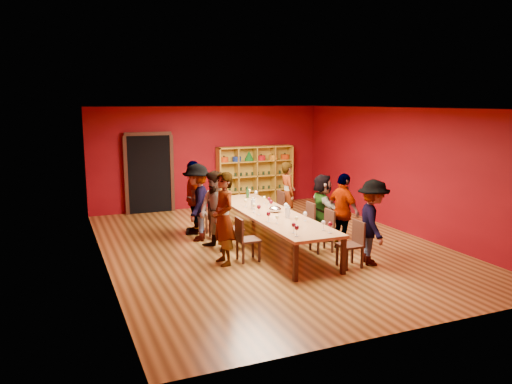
% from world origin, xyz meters
% --- Properties ---
extents(room_shell, '(7.10, 9.10, 3.04)m').
position_xyz_m(room_shell, '(0.00, 0.00, 1.50)').
color(room_shell, brown).
rests_on(room_shell, ground).
extents(tasting_table, '(1.10, 4.50, 0.75)m').
position_xyz_m(tasting_table, '(0.00, 0.00, 0.70)').
color(tasting_table, '#AD7548').
rests_on(tasting_table, ground).
extents(doorway, '(1.40, 0.17, 2.30)m').
position_xyz_m(doorway, '(-1.80, 4.43, 1.12)').
color(doorway, black).
rests_on(doorway, ground).
extents(shelving_unit, '(2.40, 0.40, 1.80)m').
position_xyz_m(shelving_unit, '(1.40, 4.32, 0.98)').
color(shelving_unit, '#B58D28').
rests_on(shelving_unit, ground).
extents(chair_person_left_1, '(0.42, 0.42, 0.89)m').
position_xyz_m(chair_person_left_1, '(-0.91, -0.76, 0.50)').
color(chair_person_left_1, black).
rests_on(chair_person_left_1, ground).
extents(person_left_1, '(0.52, 0.69, 1.82)m').
position_xyz_m(person_left_1, '(-1.34, -0.76, 0.91)').
color(person_left_1, silver).
rests_on(person_left_1, ground).
extents(chair_person_left_2, '(0.42, 0.42, 0.89)m').
position_xyz_m(chair_person_left_2, '(-0.91, 0.16, 0.50)').
color(chair_person_left_2, black).
rests_on(chair_person_left_2, ground).
extents(person_left_2, '(0.74, 0.94, 1.71)m').
position_xyz_m(person_left_2, '(-1.20, 0.16, 0.85)').
color(person_left_2, '#505055').
rests_on(person_left_2, ground).
extents(chair_person_left_3, '(0.42, 0.42, 0.89)m').
position_xyz_m(chair_person_left_3, '(-0.91, 1.08, 0.50)').
color(chair_person_left_3, black).
rests_on(chair_person_left_3, ground).
extents(person_left_3, '(0.89, 1.23, 1.76)m').
position_xyz_m(person_left_3, '(-1.34, 1.08, 0.88)').
color(person_left_3, '#4D4D52').
rests_on(person_left_3, ground).
extents(chair_person_left_4, '(0.42, 0.42, 0.89)m').
position_xyz_m(chair_person_left_4, '(-0.91, 1.70, 0.50)').
color(chair_person_left_4, black).
rests_on(chair_person_left_4, ground).
extents(person_left_4, '(0.77, 1.13, 1.76)m').
position_xyz_m(person_left_4, '(-1.25, 1.70, 0.88)').
color(person_left_4, '#515257').
rests_on(person_left_4, ground).
extents(chair_person_right_0, '(0.42, 0.42, 0.89)m').
position_xyz_m(chair_person_right_0, '(0.91, -1.86, 0.50)').
color(chair_person_right_0, black).
rests_on(chair_person_right_0, ground).
extents(person_right_0, '(0.82, 1.17, 1.67)m').
position_xyz_m(person_right_0, '(1.33, -1.86, 0.83)').
color(person_right_0, '#454549').
rests_on(person_right_0, ground).
extents(chair_person_right_1, '(0.42, 0.42, 0.89)m').
position_xyz_m(chair_person_right_1, '(0.91, -0.78, 0.50)').
color(chair_person_right_1, black).
rests_on(chair_person_right_1, ground).
extents(person_right_1, '(0.57, 1.02, 1.65)m').
position_xyz_m(person_right_1, '(1.35, -0.78, 0.82)').
color(person_right_1, '#D38D9A').
rests_on(person_right_1, ground).
extents(chair_person_right_2, '(0.42, 0.42, 0.89)m').
position_xyz_m(chair_person_right_2, '(0.91, 0.05, 0.50)').
color(chair_person_right_2, black).
rests_on(chair_person_right_2, ground).
extents(person_right_2, '(0.63, 1.46, 1.52)m').
position_xyz_m(person_right_2, '(1.32, 0.05, 0.76)').
color(person_right_2, '#C78589').
rests_on(person_right_2, ground).
extents(chair_person_right_4, '(0.42, 0.42, 0.89)m').
position_xyz_m(chair_person_right_4, '(0.91, 1.63, 0.50)').
color(chair_person_right_4, black).
rests_on(chair_person_right_4, ground).
extents(person_right_4, '(0.50, 0.64, 1.63)m').
position_xyz_m(person_right_4, '(1.21, 1.63, 0.82)').
color(person_right_4, '#CC898D').
rests_on(person_right_4, ground).
extents(wine_glass_0, '(0.07, 0.07, 0.18)m').
position_xyz_m(wine_glass_0, '(0.26, 0.97, 0.88)').
color(wine_glass_0, silver).
rests_on(wine_glass_0, tasting_table).
extents(wine_glass_1, '(0.08, 0.08, 0.19)m').
position_xyz_m(wine_glass_1, '(-0.28, 0.79, 0.89)').
color(wine_glass_1, silver).
rests_on(wine_glass_1, tasting_table).
extents(wine_glass_2, '(0.07, 0.07, 0.18)m').
position_xyz_m(wine_glass_2, '(-0.28, -0.94, 0.88)').
color(wine_glass_2, silver).
rests_on(wine_glass_2, tasting_table).
extents(wine_glass_3, '(0.08, 0.08, 0.19)m').
position_xyz_m(wine_glass_3, '(0.30, -1.74, 0.89)').
color(wine_glass_3, silver).
rests_on(wine_glass_3, tasting_table).
extents(wine_glass_4, '(0.09, 0.09, 0.22)m').
position_xyz_m(wine_glass_4, '(0.30, -0.13, 0.91)').
color(wine_glass_4, silver).
rests_on(wine_glass_4, tasting_table).
extents(wine_glass_5, '(0.08, 0.08, 0.19)m').
position_xyz_m(wine_glass_5, '(0.34, 1.66, 0.89)').
color(wine_glass_5, silver).
rests_on(wine_glass_5, tasting_table).
extents(wine_glass_6, '(0.08, 0.08, 0.20)m').
position_xyz_m(wine_glass_6, '(0.28, 0.73, 0.89)').
color(wine_glass_6, silver).
rests_on(wine_glass_6, tasting_table).
extents(wine_glass_7, '(0.08, 0.08, 0.21)m').
position_xyz_m(wine_glass_7, '(-0.37, -0.73, 0.90)').
color(wine_glass_7, silver).
rests_on(wine_glass_7, tasting_table).
extents(wine_glass_8, '(0.09, 0.09, 0.22)m').
position_xyz_m(wine_glass_8, '(0.31, -1.97, 0.91)').
color(wine_glass_8, silver).
rests_on(wine_glass_8, tasting_table).
extents(wine_glass_9, '(0.08, 0.08, 0.21)m').
position_xyz_m(wine_glass_9, '(-0.35, -1.93, 0.90)').
color(wine_glass_9, silver).
rests_on(wine_glass_9, tasting_table).
extents(wine_glass_10, '(0.09, 0.09, 0.21)m').
position_xyz_m(wine_glass_10, '(0.16, 0.34, 0.91)').
color(wine_glass_10, silver).
rests_on(wine_glass_10, tasting_table).
extents(wine_glass_11, '(0.09, 0.09, 0.22)m').
position_xyz_m(wine_glass_11, '(-0.31, -0.07, 0.91)').
color(wine_glass_11, silver).
rests_on(wine_glass_11, tasting_table).
extents(wine_glass_12, '(0.08, 0.08, 0.20)m').
position_xyz_m(wine_glass_12, '(-0.30, -1.71, 0.90)').
color(wine_glass_12, silver).
rests_on(wine_glass_12, tasting_table).
extents(wine_glass_13, '(0.07, 0.07, 0.19)m').
position_xyz_m(wine_glass_13, '(0.29, 1.98, 0.88)').
color(wine_glass_13, silver).
rests_on(wine_glass_13, tasting_table).
extents(wine_glass_14, '(0.08, 0.08, 0.20)m').
position_xyz_m(wine_glass_14, '(0.33, -0.97, 0.89)').
color(wine_glass_14, silver).
rests_on(wine_glass_14, tasting_table).
extents(wine_glass_15, '(0.08, 0.08, 0.19)m').
position_xyz_m(wine_glass_15, '(0.01, -1.22, 0.89)').
color(wine_glass_15, silver).
rests_on(wine_glass_15, tasting_table).
extents(wine_glass_16, '(0.08, 0.08, 0.21)m').
position_xyz_m(wine_glass_16, '(-0.32, 0.17, 0.90)').
color(wine_glass_16, silver).
rests_on(wine_glass_16, tasting_table).
extents(wine_glass_17, '(0.08, 0.08, 0.20)m').
position_xyz_m(wine_glass_17, '(-0.37, 1.84, 0.89)').
color(wine_glass_17, silver).
rests_on(wine_glass_17, tasting_table).
extents(spittoon_bowl, '(0.27, 0.27, 0.15)m').
position_xyz_m(spittoon_bowl, '(0.12, 0.03, 0.81)').
color(spittoon_bowl, silver).
rests_on(spittoon_bowl, tasting_table).
extents(carafe_a, '(0.13, 0.13, 0.26)m').
position_xyz_m(carafe_a, '(-0.22, 0.48, 0.87)').
color(carafe_a, silver).
rests_on(carafe_a, tasting_table).
extents(carafe_b, '(0.11, 0.11, 0.27)m').
position_xyz_m(carafe_b, '(0.13, -0.58, 0.87)').
color(carafe_b, silver).
rests_on(carafe_b, tasting_table).
extents(wine_bottle, '(0.09, 0.09, 0.30)m').
position_xyz_m(wine_bottle, '(0.16, 1.78, 0.86)').
color(wine_bottle, '#123216').
rests_on(wine_bottle, tasting_table).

